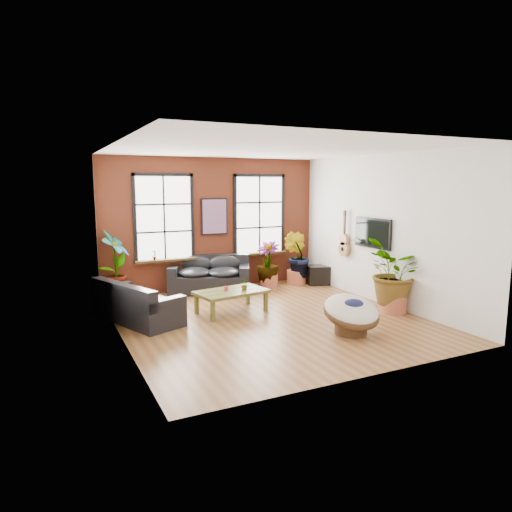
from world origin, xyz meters
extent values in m
cube|color=brown|center=(0.00, 0.00, -0.01)|extent=(6.00, 6.50, 0.02)
cube|color=white|center=(0.00, 0.00, 3.51)|extent=(6.00, 6.50, 0.02)
cube|color=#4D1D12|center=(0.00, 3.26, 1.75)|extent=(6.00, 0.02, 3.50)
cube|color=silver|center=(0.00, -3.26, 1.75)|extent=(6.00, 0.02, 3.50)
cube|color=silver|center=(-3.01, 0.00, 1.75)|extent=(0.02, 6.50, 3.50)
cube|color=silver|center=(3.01, 0.00, 1.75)|extent=(0.02, 6.50, 3.50)
cube|color=white|center=(-1.35, 3.20, 1.95)|extent=(1.40, 0.02, 2.10)
cube|color=black|center=(-1.35, 3.13, 0.87)|extent=(1.60, 0.22, 0.06)
cube|color=white|center=(1.35, 3.20, 1.95)|extent=(1.40, 0.02, 2.10)
cube|color=black|center=(1.35, 3.13, 0.87)|extent=(1.60, 0.22, 0.06)
cube|color=black|center=(-0.30, 2.79, 0.23)|extent=(2.30, 1.76, 0.47)
cube|color=black|center=(-0.15, 3.14, 0.71)|extent=(1.98, 1.07, 0.48)
cube|color=black|center=(-1.13, 3.16, 0.59)|extent=(0.63, 1.02, 0.25)
cube|color=black|center=(0.53, 2.42, 0.59)|extent=(0.63, 1.02, 0.25)
ellipsoid|color=black|center=(-0.68, 2.90, 0.54)|extent=(1.13, 1.12, 0.27)
ellipsoid|color=black|center=(-0.56, 3.17, 0.71)|extent=(0.90, 0.60, 0.46)
ellipsoid|color=black|center=(0.04, 2.58, 0.54)|extent=(1.13, 1.12, 0.27)
ellipsoid|color=black|center=(0.15, 2.84, 0.71)|extent=(0.90, 0.60, 0.46)
cube|color=black|center=(-2.51, 1.02, 0.21)|extent=(1.61, 2.29, 0.41)
cube|color=black|center=(-2.82, 0.90, 0.62)|extent=(1.00, 2.04, 0.42)
cube|color=black|center=(-2.15, 0.14, 0.52)|extent=(0.90, 0.53, 0.22)
cube|color=black|center=(-2.87, 1.90, 0.52)|extent=(0.90, 0.53, 0.22)
ellipsoid|color=black|center=(-2.31, 0.65, 0.47)|extent=(1.04, 1.14, 0.24)
ellipsoid|color=black|center=(-2.54, 0.55, 0.62)|extent=(0.57, 0.95, 0.41)
ellipsoid|color=black|center=(-2.62, 1.43, 0.47)|extent=(1.04, 1.14, 0.24)
ellipsoid|color=black|center=(-2.86, 1.33, 0.62)|extent=(0.57, 0.95, 0.41)
cube|color=#4C4C1B|center=(-0.52, 0.76, 0.46)|extent=(1.66, 1.13, 0.07)
cube|color=black|center=(-0.50, 0.62, 0.49)|extent=(1.51, 0.28, 0.00)
cube|color=black|center=(-0.55, 0.91, 0.49)|extent=(1.51, 0.28, 0.00)
cube|color=#4C4C1B|center=(-1.13, 0.30, 0.21)|extent=(0.09, 0.09, 0.43)
cube|color=#4C4C1B|center=(0.21, 0.54, 0.21)|extent=(0.09, 0.09, 0.43)
cube|color=#4C4C1B|center=(-1.25, 0.99, 0.21)|extent=(0.09, 0.09, 0.43)
cube|color=#4C4C1B|center=(0.09, 1.23, 0.21)|extent=(0.09, 0.09, 0.43)
cylinder|color=#B82E37|center=(-0.64, 0.80, 0.54)|extent=(0.10, 0.10, 0.10)
cylinder|color=#462D19|center=(0.96, -1.56, 0.12)|extent=(0.65, 0.65, 0.24)
torus|color=#462D19|center=(0.96, -1.56, 0.41)|extent=(1.13, 1.13, 0.48)
ellipsoid|color=beige|center=(0.96, -1.56, 0.47)|extent=(1.09, 1.15, 0.66)
ellipsoid|color=#14183F|center=(0.95, -1.61, 0.59)|extent=(0.43, 0.35, 0.18)
cube|color=black|center=(0.00, 3.19, 1.95)|extent=(0.74, 0.04, 0.98)
cube|color=#0C7F8C|center=(0.00, 3.16, 1.95)|extent=(0.66, 0.02, 0.90)
cube|color=black|center=(2.95, 0.30, 1.65)|extent=(0.06, 1.25, 0.72)
cube|color=black|center=(2.92, 0.30, 1.65)|extent=(0.01, 1.15, 0.62)
cylinder|color=#B27F4C|center=(2.90, 1.35, 1.13)|extent=(0.09, 0.38, 0.38)
cylinder|color=#B27F4C|center=(2.90, 1.35, 1.38)|extent=(0.09, 0.30, 0.30)
cylinder|color=black|center=(2.90, 1.35, 1.13)|extent=(0.09, 0.11, 0.11)
cube|color=black|center=(2.90, 1.35, 1.75)|extent=(0.04, 0.05, 0.55)
cube|color=black|center=(2.90, 1.35, 2.07)|extent=(0.06, 0.06, 0.14)
cube|color=black|center=(2.80, 2.37, 0.26)|extent=(0.76, 0.68, 0.53)
cylinder|color=#AC5438|center=(-2.67, 2.97, 0.20)|extent=(0.70, 0.70, 0.40)
cylinder|color=#AC5438|center=(2.26, 2.66, 0.20)|extent=(0.72, 0.72, 0.40)
cylinder|color=#AC5438|center=(2.71, -0.78, 0.21)|extent=(0.62, 0.62, 0.42)
cylinder|color=#AC5438|center=(1.34, 2.62, 0.18)|extent=(0.56, 0.56, 0.36)
imported|color=#175115|center=(-2.64, 2.95, 0.94)|extent=(0.94, 1.00, 1.58)
imported|color=#175115|center=(2.25, 2.66, 0.81)|extent=(0.89, 0.93, 1.32)
imported|color=#175115|center=(2.69, -0.78, 0.90)|extent=(1.74, 1.77, 1.48)
imported|color=#175115|center=(1.32, 2.62, 0.70)|extent=(0.89, 0.89, 1.13)
imported|color=#175115|center=(-0.24, 0.69, 0.61)|extent=(0.26, 0.25, 0.24)
imported|color=#175115|center=(-1.65, 3.13, 1.04)|extent=(0.17, 0.17, 0.27)
imported|color=#175115|center=(1.70, 3.13, 1.04)|extent=(0.19, 0.19, 0.27)
camera|label=1|loc=(-4.24, -8.28, 2.80)|focal=32.00mm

